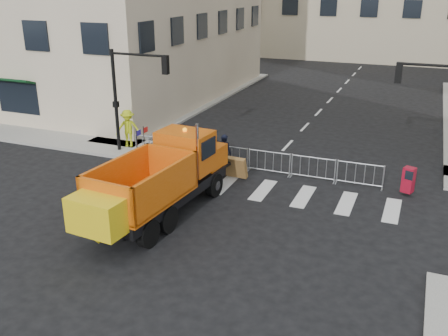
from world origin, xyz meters
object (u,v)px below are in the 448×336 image
at_px(worker, 128,128).
at_px(plow_truck, 159,179).
at_px(cop_a, 224,153).
at_px(cop_c, 214,151).
at_px(newspaper_box, 408,180).
at_px(cop_b, 199,148).

bearing_deg(worker, plow_truck, -76.58).
xyz_separation_m(cop_a, cop_c, (-0.52, 0.00, 0.01)).
bearing_deg(cop_a, cop_c, 1.58).
distance_m(worker, newspaper_box, 14.38).
distance_m(cop_b, newspaper_box, 9.63).
distance_m(cop_c, worker, 5.67).
bearing_deg(plow_truck, worker, 45.05).
relative_size(cop_b, newspaper_box, 1.78).
height_order(cop_a, worker, worker).
bearing_deg(cop_a, plow_truck, 86.69).
bearing_deg(cop_b, newspaper_box, 173.26).
bearing_deg(cop_b, cop_c, 171.31).
bearing_deg(cop_a, newspaper_box, -176.16).
bearing_deg(worker, cop_a, -37.88).
bearing_deg(newspaper_box, cop_c, -157.75).
relative_size(cop_b, worker, 0.97).
bearing_deg(newspaper_box, cop_b, -157.93).
bearing_deg(cop_b, worker, -22.56).
xyz_separation_m(plow_truck, cop_b, (-0.88, 5.42, -0.58)).
relative_size(plow_truck, cop_c, 4.90).
height_order(cop_c, worker, worker).
height_order(plow_truck, cop_c, plow_truck).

